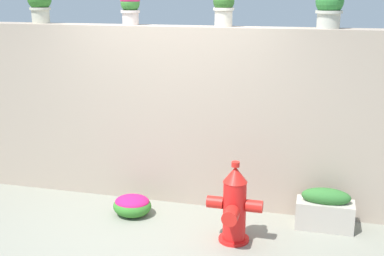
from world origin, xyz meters
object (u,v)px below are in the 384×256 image
(potted_plant_1, at_px, (39,0))
(potted_plant_4, at_px, (330,4))
(potted_plant_2, at_px, (130,6))
(potted_plant_3, at_px, (224,5))
(flower_bush_left, at_px, (132,205))
(planter_box, at_px, (325,210))
(fire_hydrant, at_px, (234,206))

(potted_plant_1, bearing_deg, potted_plant_4, -0.46)
(potted_plant_2, xyz_separation_m, potted_plant_3, (1.09, -0.01, 0.02))
(potted_plant_1, relative_size, flower_bush_left, 1.00)
(potted_plant_1, xyz_separation_m, planter_box, (3.48, -0.43, -2.14))
(potted_plant_3, height_order, potted_plant_4, potted_plant_4)
(potted_plant_2, distance_m, potted_plant_3, 1.09)
(potted_plant_1, height_order, planter_box, potted_plant_1)
(potted_plant_4, distance_m, planter_box, 2.16)
(potted_plant_1, bearing_deg, fire_hydrant, -20.35)
(potted_plant_2, distance_m, flower_bush_left, 2.27)
(flower_bush_left, bearing_deg, potted_plant_2, 107.12)
(potted_plant_4, relative_size, flower_bush_left, 0.97)
(potted_plant_1, height_order, fire_hydrant, potted_plant_1)
(potted_plant_1, xyz_separation_m, fire_hydrant, (2.59, -0.96, -1.97))
(planter_box, bearing_deg, potted_plant_3, 161.93)
(potted_plant_3, relative_size, potted_plant_4, 0.92)
(potted_plant_3, xyz_separation_m, planter_box, (1.22, -0.40, -2.11))
(potted_plant_4, bearing_deg, potted_plant_3, -179.76)
(potted_plant_4, bearing_deg, fire_hydrant, -130.31)
(potted_plant_1, xyz_separation_m, flower_bush_left, (1.36, -0.63, -2.24))
(potted_plant_3, distance_m, potted_plant_4, 1.11)
(potted_plant_2, relative_size, flower_bush_left, 0.82)
(potted_plant_1, bearing_deg, potted_plant_3, -0.80)
(flower_bush_left, bearing_deg, fire_hydrant, -14.85)
(potted_plant_2, bearing_deg, potted_plant_4, -0.18)
(potted_plant_2, relative_size, potted_plant_4, 0.84)
(potted_plant_1, bearing_deg, potted_plant_2, -0.97)
(flower_bush_left, distance_m, planter_box, 2.13)
(flower_bush_left, bearing_deg, potted_plant_4, 16.75)
(flower_bush_left, bearing_deg, planter_box, 5.55)
(potted_plant_2, distance_m, planter_box, 3.14)
(fire_hydrant, bearing_deg, planter_box, 30.76)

